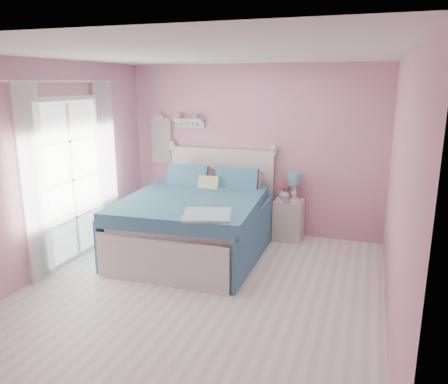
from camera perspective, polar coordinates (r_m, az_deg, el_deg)
The scene contains 13 objects.
floor at distance 5.15m, azimuth -2.97°, elevation -12.74°, with size 4.50×4.50×0.00m, color silver.
room_shell at distance 4.65m, azimuth -3.22°, elevation 4.94°, with size 4.50×4.50×4.50m.
bed at distance 6.12m, azimuth -3.59°, elevation -3.97°, with size 1.90×2.32×1.32m.
nightstand at distance 6.69m, azimuth 8.42°, elevation -3.59°, with size 0.42×0.42×0.61m.
table_lamp at distance 6.58m, azimuth 9.18°, elevation 1.45°, with size 0.21×0.21×0.42m.
vase at distance 6.62m, azimuth 7.89°, elevation -0.24°, with size 0.17×0.17×0.17m, color silver.
teacup at distance 6.47m, azimuth 8.14°, elevation -1.04°, with size 0.09×0.09×0.07m, color #CF8A9D.
roses at distance 6.59m, azimuth 7.90°, elevation 0.79°, with size 0.14×0.11×0.12m.
wall_shelf at distance 7.05m, azimuth -4.64°, elevation 9.26°, with size 0.50×0.15×0.25m.
hanging_dress at distance 7.28m, azimuth -8.22°, elevation 6.68°, with size 0.34×0.03×0.72m, color white.
french_door at distance 6.07m, azimuth -19.24°, elevation 1.43°, with size 0.04×1.32×2.16m.
curtain_near at distance 5.46m, azimuth -23.63°, elevation 0.82°, with size 0.04×0.40×2.32m, color white.
curtain_far at distance 6.61m, azimuth -15.06°, elevation 3.66°, with size 0.04×0.40×2.32m, color white.
Camera 1 is at (1.71, -4.26, 2.32)m, focal length 35.00 mm.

